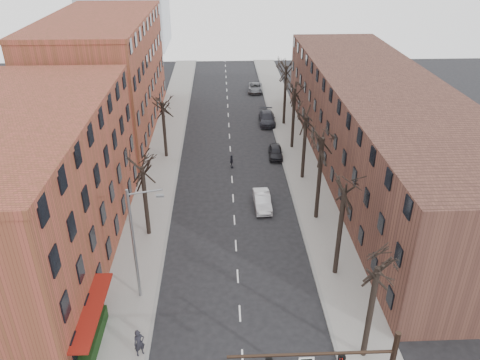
{
  "coord_description": "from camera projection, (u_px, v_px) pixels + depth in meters",
  "views": [
    {
      "loc": [
        -1.03,
        -16.45,
        23.7
      ],
      "look_at": [
        0.54,
        20.36,
        4.0
      ],
      "focal_mm": 35.0,
      "sensor_mm": 36.0,
      "label": 1
    }
  ],
  "objects": [
    {
      "name": "building_left_near",
      "position": [
        26.0,
        194.0,
        35.49
      ],
      "size": [
        12.0,
        26.0,
        12.0
      ],
      "primitive_type": "cube",
      "color": "brown",
      "rests_on": "ground"
    },
    {
      "name": "hedge",
      "position": [
        91.0,
        345.0,
        29.44
      ],
      "size": [
        0.8,
        6.0,
        1.0
      ],
      "primitive_type": "cube",
      "color": "black",
      "rests_on": "sidewalk_left"
    },
    {
      "name": "parked_car_near",
      "position": [
        276.0,
        152.0,
        55.05
      ],
      "size": [
        1.75,
        3.98,
        1.33
      ],
      "primitive_type": "imported",
      "rotation": [
        0.0,
        0.0,
        -0.04
      ],
      "color": "black",
      "rests_on": "ground"
    },
    {
      "name": "pedestrian_crossing",
      "position": [
        232.0,
        162.0,
        52.48
      ],
      "size": [
        0.4,
        0.92,
        1.56
      ],
      "primitive_type": "imported",
      "rotation": [
        0.0,
        0.0,
        1.55
      ],
      "color": "black",
      "rests_on": "ground"
    },
    {
      "name": "parked_car_mid",
      "position": [
        267.0,
        118.0,
        64.65
      ],
      "size": [
        2.28,
        5.34,
        1.54
      ],
      "primitive_type": "imported",
      "rotation": [
        0.0,
        0.0,
        -0.02
      ],
      "color": "#21222A",
      "rests_on": "ground"
    },
    {
      "name": "tree_right_b",
      "position": [
        335.0,
        273.0,
        36.56
      ],
      "size": [
        5.2,
        5.2,
        10.8
      ],
      "primitive_type": null,
      "color": "black",
      "rests_on": "ground"
    },
    {
      "name": "tree_right_c",
      "position": [
        316.0,
        218.0,
        43.61
      ],
      "size": [
        5.2,
        5.2,
        11.6
      ],
      "primitive_type": null,
      "color": "black",
      "rests_on": "ground"
    },
    {
      "name": "silver_sedan",
      "position": [
        262.0,
        201.0,
        45.02
      ],
      "size": [
        1.63,
        4.33,
        1.41
      ],
      "primitive_type": "imported",
      "rotation": [
        0.0,
        0.0,
        0.03
      ],
      "color": "silver",
      "rests_on": "ground"
    },
    {
      "name": "tree_right_d",
      "position": [
        302.0,
        178.0,
        50.66
      ],
      "size": [
        5.2,
        5.2,
        10.0
      ],
      "primitive_type": null,
      "color": "black",
      "rests_on": "ground"
    },
    {
      "name": "building_right",
      "position": [
        379.0,
        127.0,
        50.38
      ],
      "size": [
        12.0,
        50.0,
        10.0
      ],
      "primitive_type": "cube",
      "color": "#533127",
      "rests_on": "ground"
    },
    {
      "name": "tree_left_a",
      "position": [
        149.0,
        234.0,
        41.28
      ],
      "size": [
        5.2,
        5.2,
        9.5
      ],
      "primitive_type": null,
      "color": "black",
      "rests_on": "ground"
    },
    {
      "name": "streetlight",
      "position": [
        136.0,
        241.0,
        31.89
      ],
      "size": [
        2.45,
        0.22,
        9.03
      ],
      "color": "slate",
      "rests_on": "ground"
    },
    {
      "name": "tree_right_f",
      "position": [
        284.0,
        124.0,
        64.76
      ],
      "size": [
        5.2,
        5.2,
        11.6
      ],
      "primitive_type": null,
      "color": "black",
      "rests_on": "ground"
    },
    {
      "name": "awning_left",
      "position": [
        98.0,
        340.0,
        30.64
      ],
      "size": [
        1.2,
        7.0,
        0.15
      ],
      "primitive_type": "cube",
      "color": "maroon",
      "rests_on": "ground"
    },
    {
      "name": "tree_left_b",
      "position": [
        167.0,
        157.0,
        55.37
      ],
      "size": [
        5.2,
        5.2,
        9.5
      ],
      "primitive_type": null,
      "color": "black",
      "rests_on": "ground"
    },
    {
      "name": "tree_right_e",
      "position": [
        292.0,
        148.0,
        57.71
      ],
      "size": [
        5.2,
        5.2,
        10.8
      ],
      "primitive_type": null,
      "color": "black",
      "rests_on": "ground"
    },
    {
      "name": "sidewalk_right",
      "position": [
        296.0,
        151.0,
        56.81
      ],
      "size": [
        4.0,
        90.0,
        0.15
      ],
      "primitive_type": "cube",
      "color": "gray",
      "rests_on": "ground"
    },
    {
      "name": "pedestrian_a",
      "position": [
        139.0,
        343.0,
        28.98
      ],
      "size": [
        0.84,
        0.75,
        1.92
      ],
      "primitive_type": "imported",
      "rotation": [
        0.0,
        0.0,
        0.53
      ],
      "color": "black",
      "rests_on": "sidewalk_left"
    },
    {
      "name": "sidewalk_left",
      "position": [
        164.0,
        153.0,
        56.2
      ],
      "size": [
        4.0,
        90.0,
        0.15
      ],
      "primitive_type": "cube",
      "color": "gray",
      "rests_on": "ground"
    },
    {
      "name": "parked_car_far",
      "position": [
        255.0,
        88.0,
        77.51
      ],
      "size": [
        2.58,
        5.0,
        1.35
      ],
      "primitive_type": "imported",
      "rotation": [
        0.0,
        0.0,
        -0.07
      ],
      "color": "#5C5E64",
      "rests_on": "ground"
    },
    {
      "name": "building_left_far",
      "position": [
        105.0,
        76.0,
        60.57
      ],
      "size": [
        12.0,
        28.0,
        14.0
      ],
      "primitive_type": "cube",
      "color": "brown",
      "rests_on": "ground"
    },
    {
      "name": "tree_right_a",
      "position": [
        363.0,
        355.0,
        29.51
      ],
      "size": [
        5.2,
        5.2,
        10.0
      ],
      "primitive_type": null,
      "color": "black",
      "rests_on": "ground"
    },
    {
      "name": "pedestrian_b",
      "position": [
        100.0,
        307.0,
        32.02
      ],
      "size": [
        0.81,
        0.66,
        1.56
      ],
      "primitive_type": "imported",
      "rotation": [
        0.0,
        0.0,
        3.23
      ],
      "color": "black",
      "rests_on": "sidewalk_left"
    }
  ]
}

